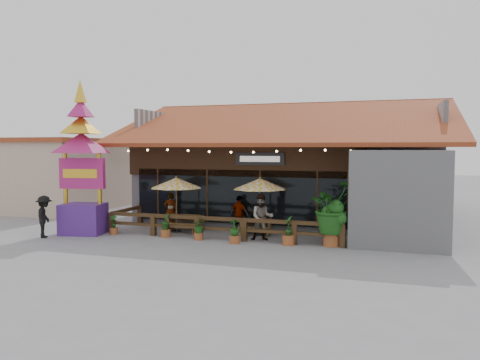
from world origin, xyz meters
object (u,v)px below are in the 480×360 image
(umbrella_right, at_px, (260,184))
(picnic_table_left, at_px, (185,220))
(tropical_plant, at_px, (332,209))
(picnic_table_right, at_px, (255,224))
(umbrella_left, at_px, (176,183))
(pedestrian, at_px, (44,217))
(thai_sign_tower, at_px, (82,147))

(umbrella_right, xyz_separation_m, picnic_table_left, (-3.40, -0.15, -1.68))
(picnic_table_left, xyz_separation_m, tropical_plant, (6.55, -1.10, 0.93))
(picnic_table_right, relative_size, tropical_plant, 0.63)
(umbrella_left, distance_m, picnic_table_left, 1.70)
(picnic_table_right, relative_size, pedestrian, 0.90)
(thai_sign_tower, xyz_separation_m, pedestrian, (-1.00, -1.20, -2.85))
(umbrella_right, distance_m, picnic_table_right, 1.74)
(tropical_plant, height_order, pedestrian, tropical_plant)
(thai_sign_tower, height_order, tropical_plant, thai_sign_tower)
(umbrella_right, bearing_deg, pedestrian, -158.76)
(thai_sign_tower, xyz_separation_m, tropical_plant, (10.44, 0.77, -2.31))
(picnic_table_left, bearing_deg, umbrella_left, -144.41)
(umbrella_left, bearing_deg, pedestrian, -148.07)
(picnic_table_right, xyz_separation_m, tropical_plant, (3.37, -1.30, 0.97))
(pedestrian, bearing_deg, picnic_table_left, -87.07)
(umbrella_right, bearing_deg, picnic_table_left, -177.51)
(picnic_table_left, height_order, pedestrian, pedestrian)
(tropical_plant, relative_size, pedestrian, 1.42)
(umbrella_left, xyz_separation_m, umbrella_right, (3.68, 0.35, 0.02))
(pedestrian, bearing_deg, picnic_table_right, -97.17)
(thai_sign_tower, bearing_deg, umbrella_right, 15.45)
(umbrella_right, height_order, pedestrian, umbrella_right)
(tropical_plant, distance_m, pedestrian, 11.61)
(thai_sign_tower, bearing_deg, pedestrian, -129.58)
(pedestrian, bearing_deg, thai_sign_tower, -68.80)
(umbrella_right, distance_m, picnic_table_left, 3.79)
(picnic_table_left, bearing_deg, thai_sign_tower, -154.37)
(umbrella_right, relative_size, picnic_table_left, 1.74)
(picnic_table_right, xyz_separation_m, pedestrian, (-8.06, -3.27, 0.42))
(picnic_table_right, xyz_separation_m, thai_sign_tower, (-7.07, -2.06, 3.28))
(umbrella_right, bearing_deg, thai_sign_tower, -164.55)
(picnic_table_left, height_order, tropical_plant, tropical_plant)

